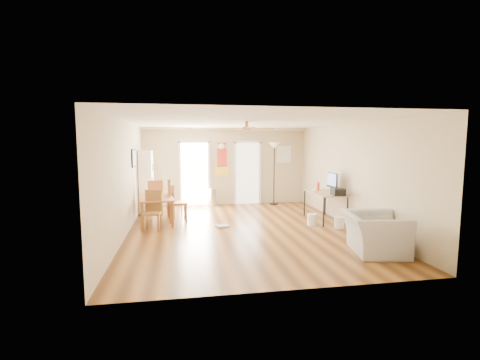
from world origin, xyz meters
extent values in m
plane|color=brown|center=(0.00, 0.00, 0.00)|extent=(7.00, 7.00, 0.00)
cube|color=red|center=(-0.13, 3.48, 1.55)|extent=(0.46, 0.03, 1.10)
cube|color=white|center=(2.05, 3.47, 1.70)|extent=(0.50, 0.04, 0.60)
cube|color=black|center=(-2.73, 1.40, 1.70)|extent=(0.04, 0.66, 0.48)
cylinder|color=silver|center=(-0.45, 3.21, 0.30)|extent=(0.29, 0.29, 0.60)
cube|color=silver|center=(2.20, 1.08, 0.78)|extent=(0.24, 0.39, 0.01)
cube|color=black|center=(2.45, 0.07, 0.86)|extent=(0.32, 0.37, 0.18)
cylinder|color=red|center=(2.30, 0.99, 0.89)|extent=(0.08, 0.08, 0.23)
cylinder|color=silver|center=(1.80, 0.13, 0.15)|extent=(0.28, 0.28, 0.29)
cylinder|color=white|center=(2.34, -0.26, 0.14)|extent=(0.29, 0.29, 0.28)
cube|color=#9E9F99|center=(-0.50, 0.34, 0.02)|extent=(0.35, 0.30, 0.04)
imported|color=#A7A6A1|center=(2.15, -2.16, 0.38)|extent=(1.24, 1.36, 0.76)
camera|label=1|loc=(-1.48, -8.02, 2.12)|focal=25.60mm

